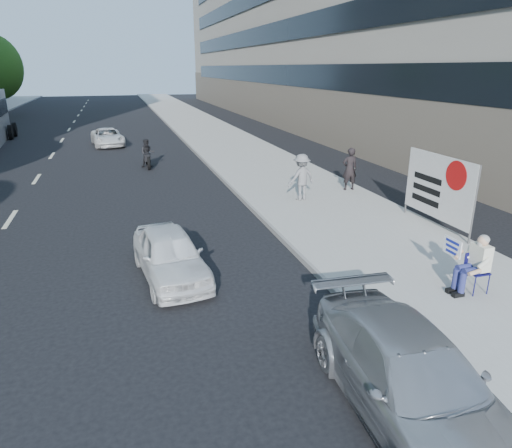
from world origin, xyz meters
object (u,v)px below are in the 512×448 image
object	(u,v)px
white_sedan_near	(170,255)
white_sedan_far	(108,137)
pedestrian_woman	(350,169)
jogger	(301,177)
seated_protester	(474,261)
parked_sedan	(411,378)
motorcycle	(147,155)
protest_banner	(438,187)

from	to	relation	value
white_sedan_near	white_sedan_far	distance (m)	20.81
pedestrian_woman	white_sedan_near	world-z (taller)	pedestrian_woman
jogger	seated_protester	bearing A→B (deg)	82.24
jogger	pedestrian_woman	size ratio (longest dim) A/B	1.01
pedestrian_woman	parked_sedan	xyz separation A→B (m)	(-5.00, -11.32, -0.36)
parked_sedan	motorcycle	world-z (taller)	motorcycle
parked_sedan	protest_banner	bearing A→B (deg)	54.08
protest_banner	parked_sedan	bearing A→B (deg)	-129.48
jogger	motorcycle	world-z (taller)	jogger
seated_protester	white_sedan_far	xyz separation A→B (m)	(-7.59, 23.68, -0.33)
protest_banner	seated_protester	bearing A→B (deg)	-117.50
seated_protester	motorcycle	world-z (taller)	seated_protester
protest_banner	white_sedan_far	bearing A→B (deg)	115.83
parked_sedan	white_sedan_near	bearing A→B (deg)	119.37
parked_sedan	white_sedan_far	distance (m)	26.70
seated_protester	jogger	size ratio (longest dim) A/B	0.77
seated_protester	motorcycle	size ratio (longest dim) A/B	0.64
jogger	motorcycle	xyz separation A→B (m)	(-4.89, 8.27, -0.36)
protest_banner	motorcycle	size ratio (longest dim) A/B	1.49
jogger	white_sedan_near	distance (m)	7.26
parked_sedan	white_sedan_far	xyz separation A→B (m)	(-4.22, 26.36, -0.09)
parked_sedan	seated_protester	bearing A→B (deg)	42.01
seated_protester	motorcycle	bearing A→B (deg)	109.31
jogger	protest_banner	size ratio (longest dim) A/B	0.55
parked_sedan	white_sedan_far	bearing A→B (deg)	102.65
white_sedan_far	parked_sedan	bearing A→B (deg)	-87.73
jogger	white_sedan_far	bearing A→B (deg)	-79.86
jogger	pedestrian_woman	world-z (taller)	jogger
parked_sedan	white_sedan_near	xyz separation A→B (m)	(-2.71, 5.61, -0.04)
seated_protester	parked_sedan	xyz separation A→B (m)	(-3.38, -2.68, -0.24)
parked_sedan	motorcycle	bearing A→B (deg)	100.44
jogger	pedestrian_woman	distance (m)	2.51
protest_banner	white_sedan_far	world-z (taller)	protest_banner
pedestrian_woman	motorcycle	world-z (taller)	pedestrian_woman
protest_banner	parked_sedan	xyz separation A→B (m)	(-5.38, -6.53, -0.77)
seated_protester	motorcycle	distance (m)	17.06
motorcycle	seated_protester	bearing A→B (deg)	-65.20
jogger	white_sedan_near	world-z (taller)	jogger
protest_banner	white_sedan_far	size ratio (longest dim) A/B	0.78
white_sedan_near	white_sedan_far	size ratio (longest dim) A/B	0.88
pedestrian_woman	white_sedan_near	distance (m)	9.60
white_sedan_far	motorcycle	world-z (taller)	motorcycle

